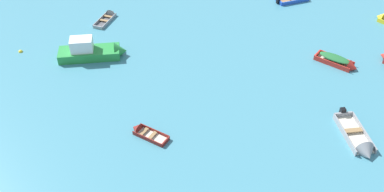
{
  "coord_description": "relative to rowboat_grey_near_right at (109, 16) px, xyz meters",
  "views": [
    {
      "loc": [
        -2.46,
        -1.92,
        20.38
      ],
      "look_at": [
        0.0,
        22.3,
        0.15
      ],
      "focal_mm": 40.75,
      "sensor_mm": 36.0,
      "label": 1
    }
  ],
  "objects": [
    {
      "name": "rowboat_grey_near_right",
      "position": [
        0.0,
        0.0,
        0.0
      ],
      "size": [
        2.18,
        3.26,
        0.91
      ],
      "color": "#4C4C51",
      "rests_on": "ground_plane"
    },
    {
      "name": "motor_launch_green_far_right",
      "position": [
        -0.89,
        -6.49,
        0.45
      ],
      "size": [
        5.51,
        1.83,
        2.12
      ],
      "color": "#288C3D",
      "rests_on": "ground_plane"
    },
    {
      "name": "rowboat_maroon_far_left",
      "position": [
        2.88,
        -15.79,
        -0.0
      ],
      "size": [
        2.66,
        2.29,
        0.84
      ],
      "color": "beige",
      "rests_on": "ground_plane"
    },
    {
      "name": "mooring_buoy_trailing",
      "position": [
        -7.12,
        -5.12,
        -0.13
      ],
      "size": [
        0.35,
        0.35,
        0.35
      ],
      "primitive_type": "sphere",
      "color": "yellow",
      "rests_on": "ground_plane"
    },
    {
      "name": "rowboat_grey_cluster_outer",
      "position": [
        16.8,
        -18.47,
        0.06
      ],
      "size": [
        1.57,
        4.45,
        1.28
      ],
      "color": "beige",
      "rests_on": "ground_plane"
    },
    {
      "name": "rowboat_red_foreground_center",
      "position": [
        18.73,
        -9.68,
        0.17
      ],
      "size": [
        3.21,
        3.09,
        1.03
      ],
      "color": "beige",
      "rests_on": "ground_plane"
    }
  ]
}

